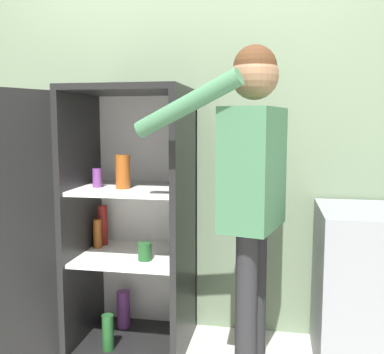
{
  "coord_description": "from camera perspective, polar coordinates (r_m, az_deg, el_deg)",
  "views": [
    {
      "loc": [
        0.57,
        -1.93,
        1.37
      ],
      "look_at": [
        0.1,
        0.62,
        1.06
      ],
      "focal_mm": 42.0,
      "sensor_mm": 36.0,
      "label": 1
    }
  ],
  "objects": [
    {
      "name": "refrigerator",
      "position": [
        2.71,
        -10.64,
        -5.83
      ],
      "size": [
        1.03,
        1.23,
        1.58
      ],
      "color": "black",
      "rests_on": "ground_plane"
    },
    {
      "name": "wall_back",
      "position": [
        2.97,
        -0.54,
        5.03
      ],
      "size": [
        7.0,
        0.06,
        2.55
      ],
      "color": "gray",
      "rests_on": "ground_plane"
    },
    {
      "name": "person",
      "position": [
        2.26,
        7.55,
        0.52
      ],
      "size": [
        0.75,
        0.55,
        1.75
      ],
      "color": "#262628",
      "rests_on": "ground_plane"
    },
    {
      "name": "counter",
      "position": [
        2.76,
        22.97,
        -13.11
      ],
      "size": [
        0.7,
        0.64,
        0.9
      ],
      "color": "gray",
      "rests_on": "ground_plane"
    }
  ]
}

